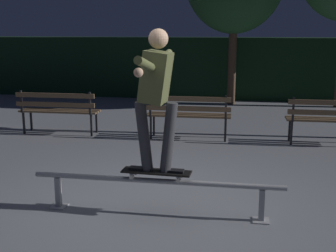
{
  "coord_description": "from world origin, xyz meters",
  "views": [
    {
      "loc": [
        0.91,
        -4.75,
        2.06
      ],
      "look_at": [
        0.0,
        0.61,
        0.85
      ],
      "focal_mm": 46.66,
      "sensor_mm": 36.0,
      "label": 1
    }
  ],
  "objects_px": {
    "skateboard": "(156,172)",
    "park_bench_left_center": "(188,112)",
    "skateboarder": "(156,89)",
    "park_bench_right_center": "(333,116)",
    "grind_rail": "(156,186)",
    "park_bench_leftmost": "(58,108)"
  },
  "relations": [
    {
      "from": "skateboard",
      "to": "park_bench_left_center",
      "type": "distance_m",
      "value": 3.47
    },
    {
      "from": "park_bench_leftmost",
      "to": "skateboarder",
      "type": "bearing_deg",
      "value": -52.42
    },
    {
      "from": "park_bench_leftmost",
      "to": "park_bench_right_center",
      "type": "bearing_deg",
      "value": 0.0
    },
    {
      "from": "grind_rail",
      "to": "skateboarder",
      "type": "relative_size",
      "value": 1.83
    },
    {
      "from": "skateboarder",
      "to": "park_bench_left_center",
      "type": "relative_size",
      "value": 0.97
    },
    {
      "from": "grind_rail",
      "to": "park_bench_right_center",
      "type": "height_order",
      "value": "park_bench_right_center"
    },
    {
      "from": "skateboard",
      "to": "park_bench_left_center",
      "type": "xyz_separation_m",
      "value": [
        -0.07,
        3.47,
        0.04
      ]
    },
    {
      "from": "park_bench_left_center",
      "to": "park_bench_right_center",
      "type": "distance_m",
      "value": 2.6
    },
    {
      "from": "grind_rail",
      "to": "park_bench_right_center",
      "type": "xyz_separation_m",
      "value": [
        2.54,
        3.47,
        0.21
      ]
    },
    {
      "from": "skateboarder",
      "to": "park_bench_right_center",
      "type": "relative_size",
      "value": 0.97
    },
    {
      "from": "grind_rail",
      "to": "park_bench_right_center",
      "type": "distance_m",
      "value": 4.3
    },
    {
      "from": "skateboarder",
      "to": "park_bench_leftmost",
      "type": "bearing_deg",
      "value": 127.58
    },
    {
      "from": "skateboarder",
      "to": "park_bench_left_center",
      "type": "bearing_deg",
      "value": 91.15
    },
    {
      "from": "grind_rail",
      "to": "skateboard",
      "type": "bearing_deg",
      "value": -0.0
    },
    {
      "from": "grind_rail",
      "to": "park_bench_right_center",
      "type": "bearing_deg",
      "value": 53.78
    },
    {
      "from": "grind_rail",
      "to": "skateboarder",
      "type": "bearing_deg",
      "value": -0.86
    },
    {
      "from": "park_bench_leftmost",
      "to": "park_bench_left_center",
      "type": "bearing_deg",
      "value": 0.0
    },
    {
      "from": "grind_rail",
      "to": "skateboard",
      "type": "relative_size",
      "value": 3.63
    },
    {
      "from": "skateboard",
      "to": "park_bench_right_center",
      "type": "xyz_separation_m",
      "value": [
        2.53,
        3.47,
        0.04
      ]
    },
    {
      "from": "grind_rail",
      "to": "skateboard",
      "type": "height_order",
      "value": "skateboard"
    },
    {
      "from": "park_bench_left_center",
      "to": "grind_rail",
      "type": "bearing_deg",
      "value": -89.01
    },
    {
      "from": "park_bench_left_center",
      "to": "skateboarder",
      "type": "bearing_deg",
      "value": -88.85
    }
  ]
}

